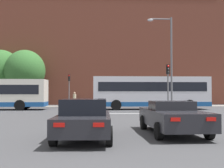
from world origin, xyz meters
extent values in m
cube|color=silver|center=(0.00, 19.98, 0.00)|extent=(7.31, 0.30, 0.01)
cube|color=gray|center=(0.00, 32.84, 0.01)|extent=(68.13, 2.50, 0.01)
cube|color=brown|center=(-1.86, 44.40, 9.55)|extent=(38.69, 15.42, 19.10)
cube|color=#232328|center=(-1.64, 7.73, 0.61)|extent=(1.93, 4.36, 0.59)
cube|color=black|center=(-1.64, 7.68, 1.18)|extent=(1.61, 1.98, 0.54)
cylinder|color=black|center=(-2.47, 9.09, 0.32)|extent=(0.24, 0.65, 0.64)
cylinder|color=black|center=(-0.73, 9.04, 0.32)|extent=(0.24, 0.65, 0.64)
cylinder|color=black|center=(-2.55, 6.41, 0.32)|extent=(0.24, 0.65, 0.64)
cylinder|color=black|center=(-0.80, 6.37, 0.32)|extent=(0.24, 0.65, 0.64)
cube|color=red|center=(-2.26, 5.57, 0.76)|extent=(0.32, 0.06, 0.12)
cube|color=red|center=(-1.14, 5.54, 0.76)|extent=(0.32, 0.06, 0.12)
cube|color=#232328|center=(1.90, 8.86, 0.65)|extent=(2.02, 4.73, 0.66)
cube|color=#232328|center=(1.90, 8.98, 1.15)|extent=(1.68, 1.44, 0.36)
cylinder|color=black|center=(0.95, 10.29, 0.32)|extent=(0.23, 0.64, 0.64)
cylinder|color=black|center=(2.79, 10.33, 0.32)|extent=(0.23, 0.64, 0.64)
cylinder|color=black|center=(1.01, 7.39, 0.32)|extent=(0.23, 0.64, 0.64)
cylinder|color=black|center=(2.85, 7.43, 0.32)|extent=(0.23, 0.64, 0.64)
cube|color=red|center=(1.36, 6.48, 0.81)|extent=(0.32, 0.06, 0.12)
cube|color=red|center=(2.55, 6.51, 0.81)|extent=(0.32, 0.06, 0.12)
cube|color=silver|center=(4.22, 25.56, 1.81)|extent=(11.53, 2.54, 2.91)
cube|color=#194C8E|center=(4.22, 25.56, 0.57)|extent=(11.55, 2.56, 0.44)
cube|color=black|center=(4.22, 25.56, 2.26)|extent=(10.61, 2.57, 0.90)
cylinder|color=black|center=(0.64, 24.34, 0.50)|extent=(1.00, 0.28, 1.00)
cylinder|color=black|center=(0.64, 26.78, 0.50)|extent=(1.00, 0.28, 1.00)
cylinder|color=black|center=(7.80, 24.34, 0.50)|extent=(1.00, 0.28, 1.00)
cylinder|color=black|center=(7.80, 26.78, 0.50)|extent=(1.00, 0.28, 1.00)
cylinder|color=black|center=(-8.46, 24.36, 0.50)|extent=(1.00, 0.28, 1.00)
cylinder|color=black|center=(-8.46, 26.78, 0.50)|extent=(1.00, 0.28, 1.00)
cylinder|color=slate|center=(5.19, 31.81, 1.45)|extent=(0.12, 0.12, 2.89)
cube|color=black|center=(5.19, 31.81, 3.29)|extent=(0.26, 0.20, 0.80)
sphere|color=red|center=(5.19, 31.68, 3.55)|extent=(0.17, 0.17, 0.17)
sphere|color=black|center=(5.19, 31.68, 3.29)|extent=(0.17, 0.17, 0.17)
sphere|color=black|center=(5.19, 31.68, 3.03)|extent=(0.17, 0.17, 0.17)
cylinder|color=slate|center=(4.64, 20.24, 1.60)|extent=(0.12, 0.12, 3.20)
cube|color=black|center=(4.64, 20.24, 3.60)|extent=(0.26, 0.20, 0.80)
sphere|color=red|center=(4.64, 20.11, 3.86)|extent=(0.17, 0.17, 0.17)
sphere|color=black|center=(4.64, 20.11, 3.60)|extent=(0.17, 0.17, 0.17)
sphere|color=black|center=(4.64, 20.11, 3.34)|extent=(0.17, 0.17, 0.17)
cylinder|color=slate|center=(-4.64, 32.35, 1.57)|extent=(0.12, 0.12, 3.15)
cube|color=black|center=(-4.64, 32.35, 3.55)|extent=(0.26, 0.20, 0.80)
sphere|color=red|center=(-4.64, 32.22, 3.80)|extent=(0.17, 0.17, 0.17)
sphere|color=black|center=(-4.64, 32.22, 3.55)|extent=(0.17, 0.17, 0.17)
sphere|color=black|center=(-4.64, 32.22, 3.29)|extent=(0.17, 0.17, 0.17)
cylinder|color=slate|center=(5.33, 21.69, 4.16)|extent=(0.16, 0.16, 8.31)
cylinder|color=slate|center=(4.40, 21.69, 8.16)|extent=(1.86, 0.10, 0.10)
ellipsoid|color=#B2B2B7|center=(3.47, 21.69, 8.06)|extent=(0.50, 0.36, 0.22)
cylinder|color=brown|center=(-4.10, 33.38, 0.42)|extent=(0.13, 0.13, 0.85)
cylinder|color=brown|center=(-3.99, 33.24, 0.42)|extent=(0.13, 0.13, 0.85)
cube|color=tan|center=(-4.04, 33.31, 1.18)|extent=(0.42, 0.45, 0.67)
sphere|color=tan|center=(-4.04, 33.31, 1.65)|extent=(0.25, 0.25, 0.25)
cylinder|color=black|center=(1.78, 33.35, 0.38)|extent=(0.13, 0.13, 0.76)
cylinder|color=black|center=(1.67, 33.22, 0.38)|extent=(0.13, 0.13, 0.76)
cube|color=#232328|center=(1.73, 33.29, 1.06)|extent=(0.43, 0.45, 0.60)
sphere|color=tan|center=(1.73, 33.29, 1.47)|extent=(0.23, 0.23, 0.23)
cylinder|color=brown|center=(5.33, 32.27, 0.37)|extent=(0.13, 0.13, 0.75)
cylinder|color=brown|center=(5.28, 32.11, 0.37)|extent=(0.13, 0.13, 0.75)
cube|color=#232328|center=(5.30, 32.19, 1.04)|extent=(0.32, 0.44, 0.59)
sphere|color=tan|center=(5.30, 32.19, 1.45)|extent=(0.22, 0.22, 0.22)
cylinder|color=#4C3823|center=(-14.21, 35.94, 1.11)|extent=(0.36, 0.36, 2.21)
ellipsoid|color=#33662D|center=(-14.21, 35.94, 4.57)|extent=(5.54, 5.54, 5.82)
cylinder|color=#4C3823|center=(-10.58, 34.54, 1.16)|extent=(0.36, 0.36, 2.33)
ellipsoid|color=#33662D|center=(-10.58, 34.54, 4.53)|extent=(5.19, 5.19, 5.45)
camera|label=1|loc=(-1.18, -2.51, 1.68)|focal=45.00mm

